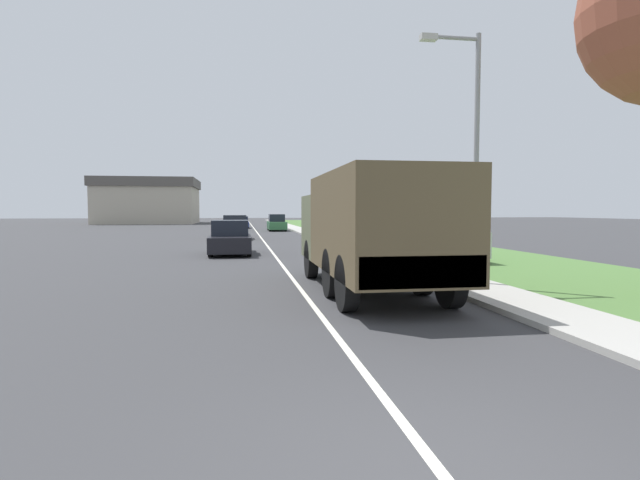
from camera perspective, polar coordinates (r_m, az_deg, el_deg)
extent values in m
plane|color=#38383A|center=(43.65, -7.05, 0.66)|extent=(180.00, 180.00, 0.00)
cube|color=silver|center=(43.65, -7.05, 0.67)|extent=(0.12, 120.00, 0.00)
cube|color=#ADAAA3|center=(44.04, -1.19, 0.79)|extent=(1.80, 120.00, 0.12)
cube|color=#4C7538|center=(44.86, 4.39, 0.77)|extent=(7.00, 120.00, 0.02)
cube|color=#606647|center=(15.69, 3.01, 1.55)|extent=(2.56, 2.20, 1.92)
cube|color=brown|center=(11.88, 6.99, 1.97)|extent=(2.56, 5.65, 2.36)
cube|color=#606647|center=(9.31, 11.70, -3.60)|extent=(2.44, 0.10, 0.60)
cube|color=red|center=(8.97, 6.00, -2.52)|extent=(0.12, 0.06, 0.12)
cube|color=red|center=(9.65, 17.10, -2.24)|extent=(0.12, 0.06, 0.12)
cylinder|color=black|center=(15.44, -1.03, -2.16)|extent=(0.30, 1.18, 1.18)
cylinder|color=black|center=(15.92, 7.07, -2.02)|extent=(0.30, 1.18, 1.18)
cylinder|color=black|center=(10.34, 3.06, -4.96)|extent=(0.30, 1.18, 1.18)
cylinder|color=black|center=(11.04, 14.67, -4.53)|extent=(0.30, 1.18, 1.18)
cylinder|color=black|center=(11.98, 1.35, -3.79)|extent=(0.30, 1.18, 1.18)
cylinder|color=black|center=(12.59, 11.55, -3.51)|extent=(0.30, 1.18, 1.18)
cube|color=black|center=(24.09, -10.21, -0.34)|extent=(1.91, 4.43, 0.71)
cube|color=black|center=(24.14, -10.23, 1.38)|extent=(1.68, 1.99, 0.73)
cylinder|color=black|center=(25.55, -12.07, -0.62)|extent=(0.20, 0.64, 0.64)
cylinder|color=black|center=(25.52, -8.22, -0.59)|extent=(0.20, 0.64, 0.64)
cylinder|color=black|center=(22.73, -12.43, -1.13)|extent=(0.20, 0.64, 0.64)
cylinder|color=black|center=(22.69, -8.11, -1.09)|extent=(0.20, 0.64, 0.64)
cube|color=tan|center=(36.83, -9.68, 1.01)|extent=(1.84, 4.72, 0.77)
cube|color=black|center=(36.90, -9.69, 2.22)|extent=(1.62, 2.12, 0.78)
cylinder|color=black|center=(38.36, -10.88, 0.72)|extent=(0.20, 0.64, 0.64)
cylinder|color=black|center=(38.35, -8.43, 0.75)|extent=(0.20, 0.64, 0.64)
cylinder|color=black|center=(35.35, -11.03, 0.50)|extent=(0.20, 0.64, 0.64)
cylinder|color=black|center=(35.33, -8.37, 0.52)|extent=(0.20, 0.64, 0.64)
cube|color=#336B3D|center=(50.67, -4.97, 1.68)|extent=(1.74, 4.82, 0.75)
cube|color=black|center=(50.75, -4.98, 2.53)|extent=(1.53, 2.17, 0.75)
cylinder|color=black|center=(52.17, -5.94, 1.47)|extent=(0.20, 0.64, 0.64)
cylinder|color=black|center=(52.28, -4.25, 1.49)|extent=(0.20, 0.64, 0.64)
cylinder|color=black|center=(49.09, -5.74, 1.35)|extent=(0.20, 0.64, 0.64)
cylinder|color=black|center=(49.21, -3.94, 1.37)|extent=(0.20, 0.64, 0.64)
cube|color=navy|center=(58.56, -9.07, 1.80)|extent=(1.92, 4.20, 0.58)
cube|color=black|center=(58.63, -9.08, 2.39)|extent=(1.69, 1.89, 0.62)
cylinder|color=black|center=(59.92, -9.89, 1.69)|extent=(0.20, 0.64, 0.64)
cylinder|color=black|center=(59.92, -8.25, 1.71)|extent=(0.20, 0.64, 0.64)
cylinder|color=black|center=(57.23, -9.93, 1.61)|extent=(0.20, 0.64, 0.64)
cylinder|color=black|center=(57.23, -8.21, 1.63)|extent=(0.20, 0.64, 0.64)
cube|color=silver|center=(22.05, 13.40, -0.31)|extent=(2.02, 5.41, 0.89)
cube|color=black|center=(23.47, 11.96, 1.93)|extent=(1.85, 2.27, 0.75)
cube|color=silver|center=(20.98, 14.60, 0.86)|extent=(2.02, 3.14, 0.12)
cylinder|color=black|center=(23.42, 9.70, -0.76)|extent=(0.24, 0.76, 0.76)
cylinder|color=black|center=(24.06, 13.71, -0.70)|extent=(0.24, 0.76, 0.76)
cylinder|color=black|center=(20.09, 12.99, -1.50)|extent=(0.24, 0.76, 0.76)
cylinder|color=black|center=(20.82, 17.53, -1.40)|extent=(0.24, 0.76, 0.76)
cylinder|color=gray|center=(14.27, 17.43, 8.75)|extent=(0.14, 0.14, 6.67)
cylinder|color=gray|center=(14.63, 15.03, 21.43)|extent=(1.40, 0.11, 0.11)
cube|color=#B2B2AD|center=(14.37, 12.29, 21.69)|extent=(0.44, 0.24, 0.16)
cube|color=#B2A893|center=(82.93, -18.94, 3.73)|extent=(14.32, 13.68, 5.55)
cube|color=#514C47|center=(83.03, -18.99, 6.12)|extent=(14.90, 14.23, 1.39)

